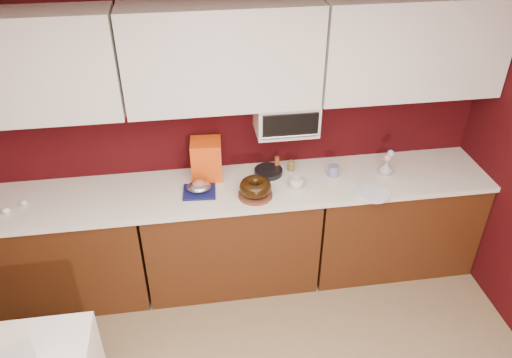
{
  "coord_description": "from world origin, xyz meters",
  "views": [
    {
      "loc": [
        -0.26,
        -1.12,
        3.0
      ],
      "look_at": [
        0.19,
        1.84,
        1.02
      ],
      "focal_mm": 35.0,
      "sensor_mm": 36.0,
      "label": 1
    }
  ],
  "objects_px": {
    "foil_ham_nest": "(199,187)",
    "blue_jar": "(333,171)",
    "coffee_mug": "(296,181)",
    "flower_vase": "(386,167)",
    "toaster_oven": "(286,116)",
    "pandoro_box": "(206,159)",
    "bundt_cake": "(255,187)"
  },
  "relations": [
    {
      "from": "toaster_oven",
      "to": "bundt_cake",
      "type": "distance_m",
      "value": 0.57
    },
    {
      "from": "toaster_oven",
      "to": "pandoro_box",
      "type": "bearing_deg",
      "value": 179.14
    },
    {
      "from": "toaster_oven",
      "to": "coffee_mug",
      "type": "xyz_separation_m",
      "value": [
        0.04,
        -0.24,
        -0.42
      ]
    },
    {
      "from": "toaster_oven",
      "to": "foil_ham_nest",
      "type": "bearing_deg",
      "value": -163.01
    },
    {
      "from": "bundt_cake",
      "to": "pandoro_box",
      "type": "relative_size",
      "value": 0.76
    },
    {
      "from": "bundt_cake",
      "to": "coffee_mug",
      "type": "distance_m",
      "value": 0.33
    },
    {
      "from": "blue_jar",
      "to": "pandoro_box",
      "type": "bearing_deg",
      "value": 171.6
    },
    {
      "from": "foil_ham_nest",
      "to": "flower_vase",
      "type": "relative_size",
      "value": 1.4
    },
    {
      "from": "toaster_oven",
      "to": "foil_ham_nest",
      "type": "height_order",
      "value": "toaster_oven"
    },
    {
      "from": "toaster_oven",
      "to": "pandoro_box",
      "type": "height_order",
      "value": "toaster_oven"
    },
    {
      "from": "pandoro_box",
      "to": "blue_jar",
      "type": "bearing_deg",
      "value": -4.26
    },
    {
      "from": "toaster_oven",
      "to": "coffee_mug",
      "type": "distance_m",
      "value": 0.49
    },
    {
      "from": "flower_vase",
      "to": "pandoro_box",
      "type": "bearing_deg",
      "value": 172.76
    },
    {
      "from": "toaster_oven",
      "to": "bundt_cake",
      "type": "xyz_separation_m",
      "value": [
        -0.27,
        -0.31,
        -0.4
      ]
    },
    {
      "from": "toaster_oven",
      "to": "blue_jar",
      "type": "bearing_deg",
      "value": -20.31
    },
    {
      "from": "foil_ham_nest",
      "to": "pandoro_box",
      "type": "height_order",
      "value": "pandoro_box"
    },
    {
      "from": "toaster_oven",
      "to": "foil_ham_nest",
      "type": "relative_size",
      "value": 2.61
    },
    {
      "from": "foil_ham_nest",
      "to": "flower_vase",
      "type": "height_order",
      "value": "flower_vase"
    },
    {
      "from": "toaster_oven",
      "to": "coffee_mug",
      "type": "bearing_deg",
      "value": -79.44
    },
    {
      "from": "flower_vase",
      "to": "coffee_mug",
      "type": "bearing_deg",
      "value": -174.0
    },
    {
      "from": "foil_ham_nest",
      "to": "flower_vase",
      "type": "distance_m",
      "value": 1.44
    },
    {
      "from": "foil_ham_nest",
      "to": "blue_jar",
      "type": "bearing_deg",
      "value": 4.07
    },
    {
      "from": "coffee_mug",
      "to": "blue_jar",
      "type": "height_order",
      "value": "coffee_mug"
    },
    {
      "from": "foil_ham_nest",
      "to": "blue_jar",
      "type": "xyz_separation_m",
      "value": [
        1.03,
        0.07,
        -0.01
      ]
    },
    {
      "from": "toaster_oven",
      "to": "blue_jar",
      "type": "distance_m",
      "value": 0.57
    },
    {
      "from": "bundt_cake",
      "to": "flower_vase",
      "type": "height_order",
      "value": "bundt_cake"
    },
    {
      "from": "bundt_cake",
      "to": "pandoro_box",
      "type": "height_order",
      "value": "pandoro_box"
    },
    {
      "from": "foil_ham_nest",
      "to": "toaster_oven",
      "type": "bearing_deg",
      "value": 16.99
    },
    {
      "from": "foil_ham_nest",
      "to": "coffee_mug",
      "type": "distance_m",
      "value": 0.72
    },
    {
      "from": "bundt_cake",
      "to": "flower_vase",
      "type": "xyz_separation_m",
      "value": [
        1.04,
        0.14,
        -0.02
      ]
    },
    {
      "from": "bundt_cake",
      "to": "coffee_mug",
      "type": "bearing_deg",
      "value": 12.01
    },
    {
      "from": "bundt_cake",
      "to": "flower_vase",
      "type": "bearing_deg",
      "value": 7.87
    }
  ]
}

